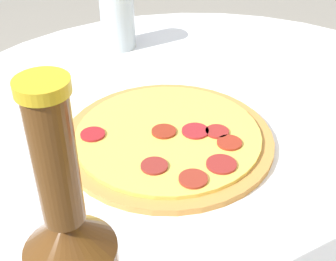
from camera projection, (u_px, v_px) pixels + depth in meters
table at (208, 209)px, 0.83m from camera, size 1.02×1.02×0.71m
pizza at (168, 138)px, 0.71m from camera, size 0.32×0.32×0.02m
drinking_glass at (118, 20)px, 0.96m from camera, size 0.07×0.07×0.12m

